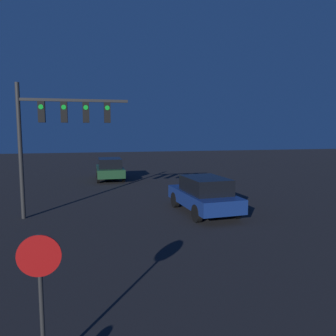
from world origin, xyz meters
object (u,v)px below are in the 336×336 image
car_near (204,194)px  stop_sign (40,279)px  traffic_signal_mast (56,124)px  car_far (110,169)px

car_near → stop_sign: stop_sign is taller
car_near → stop_sign: size_ratio=2.11×
traffic_signal_mast → stop_sign: size_ratio=2.57×
car_near → traffic_signal_mast: size_ratio=0.82×
stop_sign → traffic_signal_mast: bearing=93.7°
car_far → traffic_signal_mast: traffic_signal_mast is taller
stop_sign → car_far: bearing=83.9°
traffic_signal_mast → car_far: bearing=75.0°
car_far → traffic_signal_mast: size_ratio=0.80×
stop_sign → car_near: bearing=57.0°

